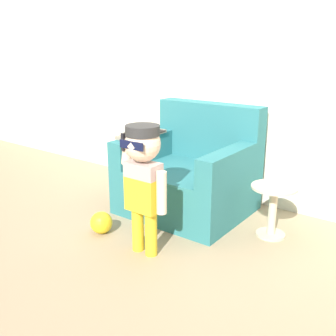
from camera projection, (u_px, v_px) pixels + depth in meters
ground_plane at (198, 216)px, 3.70m from camera, size 10.00×10.00×0.00m
wall_back at (237, 70)px, 3.80m from camera, size 10.00×0.05×2.60m
armchair at (190, 175)px, 3.76m from camera, size 1.12×0.97×1.00m
person_child at (143, 170)px, 2.85m from camera, size 0.41×0.31×1.00m
side_table at (273, 206)px, 3.23m from camera, size 0.38×0.38×0.44m
toy_ball at (101, 223)px, 3.33m from camera, size 0.19×0.19×0.19m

